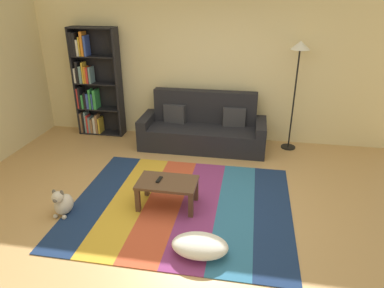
# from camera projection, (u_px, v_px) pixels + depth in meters

# --- Properties ---
(ground_plane) EXTENTS (14.00, 14.00, 0.00)m
(ground_plane) POSITION_uv_depth(u_px,v_px,m) (185.00, 207.00, 4.71)
(ground_plane) COLOR tan
(back_wall) EXTENTS (6.80, 0.10, 2.70)m
(back_wall) POSITION_uv_depth(u_px,v_px,m) (211.00, 68.00, 6.46)
(back_wall) COLOR beige
(back_wall) RESTS_ON ground_plane
(rug) EXTENTS (2.92, 2.49, 0.01)m
(rug) POSITION_uv_depth(u_px,v_px,m) (181.00, 205.00, 4.74)
(rug) COLOR navy
(rug) RESTS_ON ground_plane
(couch) EXTENTS (2.26, 0.80, 1.00)m
(couch) POSITION_uv_depth(u_px,v_px,m) (203.00, 129.00, 6.40)
(couch) COLOR black
(couch) RESTS_ON ground_plane
(bookshelf) EXTENTS (0.90, 0.28, 2.07)m
(bookshelf) POSITION_uv_depth(u_px,v_px,m) (92.00, 85.00, 6.75)
(bookshelf) COLOR black
(bookshelf) RESTS_ON ground_plane
(coffee_table) EXTENTS (0.78, 0.48, 0.37)m
(coffee_table) POSITION_uv_depth(u_px,v_px,m) (167.00, 186.00, 4.61)
(coffee_table) COLOR #513826
(coffee_table) RESTS_ON rug
(pouf) EXTENTS (0.63, 0.42, 0.20)m
(pouf) POSITION_uv_depth(u_px,v_px,m) (200.00, 246.00, 3.83)
(pouf) COLOR white
(pouf) RESTS_ON rug
(dog) EXTENTS (0.22, 0.35, 0.40)m
(dog) POSITION_uv_depth(u_px,v_px,m) (63.00, 203.00, 4.50)
(dog) COLOR beige
(dog) RESTS_ON ground_plane
(standing_lamp) EXTENTS (0.32, 0.32, 1.92)m
(standing_lamp) POSITION_uv_depth(u_px,v_px,m) (299.00, 60.00, 5.82)
(standing_lamp) COLOR black
(standing_lamp) RESTS_ON ground_plane
(tv_remote) EXTENTS (0.06, 0.15, 0.02)m
(tv_remote) POSITION_uv_depth(u_px,v_px,m) (159.00, 180.00, 4.60)
(tv_remote) COLOR black
(tv_remote) RESTS_ON coffee_table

